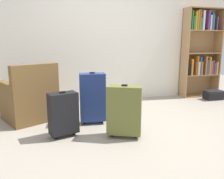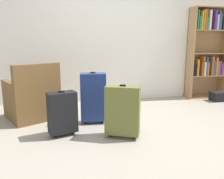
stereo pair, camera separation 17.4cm
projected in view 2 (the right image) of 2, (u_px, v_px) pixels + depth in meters
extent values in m
plane|color=#9E9384|center=(126.00, 131.00, 3.22)|extent=(10.26, 10.26, 0.00)
cube|color=silver|center=(103.00, 37.00, 4.69)|extent=(5.86, 0.10, 2.60)
cube|color=#A87F51|center=(190.00, 54.00, 4.92)|extent=(0.02, 0.30, 1.91)
cube|color=#A87F51|center=(224.00, 54.00, 5.08)|extent=(0.02, 0.30, 1.91)
cube|color=#A87F51|center=(204.00, 53.00, 5.13)|extent=(0.84, 0.02, 1.91)
cube|color=#A87F51|center=(204.00, 96.00, 5.19)|extent=(0.80, 0.28, 0.02)
cube|color=#A87F51|center=(206.00, 75.00, 5.09)|extent=(0.80, 0.28, 0.02)
cube|color=#A87F51|center=(208.00, 53.00, 5.00)|extent=(0.80, 0.28, 0.02)
cube|color=#A87F51|center=(210.00, 30.00, 4.90)|extent=(0.80, 0.28, 0.02)
cube|color=#A87F51|center=(212.00, 8.00, 4.80)|extent=(0.80, 0.28, 0.02)
cube|color=black|center=(192.00, 68.00, 4.96)|extent=(0.02, 0.23, 0.31)
cube|color=black|center=(194.00, 70.00, 4.95)|extent=(0.02, 0.18, 0.25)
cube|color=orange|center=(196.00, 67.00, 4.96)|extent=(0.04, 0.20, 0.35)
cube|color=brown|center=(200.00, 69.00, 4.98)|extent=(0.02, 0.19, 0.28)
cube|color=orange|center=(202.00, 66.00, 4.97)|extent=(0.02, 0.18, 0.41)
cube|color=silver|center=(203.00, 69.00, 4.98)|extent=(0.03, 0.17, 0.29)
cube|color=#264C99|center=(205.00, 66.00, 5.00)|extent=(0.03, 0.21, 0.40)
cube|color=orange|center=(206.00, 69.00, 5.02)|extent=(0.03, 0.21, 0.29)
cube|color=brown|center=(211.00, 66.00, 5.01)|extent=(0.04, 0.18, 0.40)
cube|color=#264C99|center=(212.00, 68.00, 5.04)|extent=(0.04, 0.20, 0.31)
cube|color=orange|center=(214.00, 66.00, 5.07)|extent=(0.04, 0.25, 0.38)
cube|color=brown|center=(216.00, 68.00, 5.07)|extent=(0.04, 0.22, 0.30)
cube|color=#66337F|center=(218.00, 68.00, 5.06)|extent=(0.02, 0.18, 0.32)
cube|color=#66337F|center=(219.00, 69.00, 5.09)|extent=(0.04, 0.22, 0.26)
cube|color=gold|center=(221.00, 68.00, 5.11)|extent=(0.04, 0.24, 0.28)
cube|color=#2D7238|center=(196.00, 20.00, 4.74)|extent=(0.03, 0.19, 0.38)
cube|color=#2D7238|center=(198.00, 23.00, 4.78)|extent=(0.04, 0.23, 0.27)
cube|color=gold|center=(201.00, 20.00, 4.75)|extent=(0.03, 0.17, 0.37)
cube|color=orange|center=(202.00, 20.00, 4.77)|extent=(0.03, 0.20, 0.40)
cube|color=brown|center=(204.00, 20.00, 4.77)|extent=(0.03, 0.19, 0.41)
cube|color=#2D7238|center=(206.00, 24.00, 4.79)|extent=(0.04, 0.17, 0.24)
cube|color=silver|center=(208.00, 20.00, 4.81)|extent=(0.04, 0.23, 0.39)
cube|color=#66337F|center=(213.00, 20.00, 4.84)|extent=(0.04, 0.23, 0.39)
cube|color=silver|center=(216.00, 22.00, 4.84)|extent=(0.03, 0.19, 0.30)
cube|color=#264C99|center=(217.00, 21.00, 4.86)|extent=(0.03, 0.23, 0.36)
cube|color=#2D7238|center=(218.00, 23.00, 4.87)|extent=(0.03, 0.24, 0.30)
cube|color=#66337F|center=(222.00, 23.00, 4.88)|extent=(0.02, 0.20, 0.27)
cube|color=brown|center=(32.00, 106.00, 3.76)|extent=(0.94, 0.94, 0.40)
cube|color=#91724F|center=(31.00, 91.00, 3.71)|extent=(0.71, 0.74, 0.08)
cube|color=brown|center=(37.00, 81.00, 3.45)|extent=(0.68, 0.43, 0.50)
cube|color=brown|center=(49.00, 85.00, 3.88)|extent=(0.41, 0.67, 0.22)
cube|color=brown|center=(11.00, 89.00, 3.51)|extent=(0.41, 0.67, 0.22)
cylinder|color=red|center=(67.00, 111.00, 3.98)|extent=(0.08, 0.08, 0.10)
torus|color=red|center=(70.00, 111.00, 3.99)|extent=(0.06, 0.01, 0.06)
cube|color=black|center=(220.00, 97.00, 4.84)|extent=(0.36, 0.23, 0.17)
cube|color=black|center=(220.00, 93.00, 4.83)|extent=(0.37, 0.24, 0.04)
cube|color=black|center=(62.00, 112.00, 3.02)|extent=(0.40, 0.29, 0.53)
cube|color=black|center=(61.00, 92.00, 2.97)|extent=(0.08, 0.06, 0.02)
cylinder|color=black|center=(54.00, 135.00, 3.02)|extent=(0.06, 0.06, 0.05)
cylinder|color=black|center=(72.00, 132.00, 3.14)|extent=(0.06, 0.06, 0.05)
cube|color=brown|center=(123.00, 110.00, 2.96)|extent=(0.48, 0.36, 0.63)
cube|color=black|center=(123.00, 85.00, 2.89)|extent=(0.08, 0.07, 0.02)
cylinder|color=black|center=(111.00, 134.00, 3.06)|extent=(0.07, 0.07, 0.05)
cylinder|color=black|center=(134.00, 136.00, 2.99)|extent=(0.07, 0.07, 0.05)
cube|color=navy|center=(93.00, 97.00, 3.47)|extent=(0.39, 0.23, 0.71)
cube|color=black|center=(93.00, 73.00, 3.40)|extent=(0.07, 0.05, 0.02)
cylinder|color=black|center=(85.00, 122.00, 3.54)|extent=(0.05, 0.05, 0.05)
cylinder|color=black|center=(102.00, 121.00, 3.57)|extent=(0.05, 0.05, 0.05)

